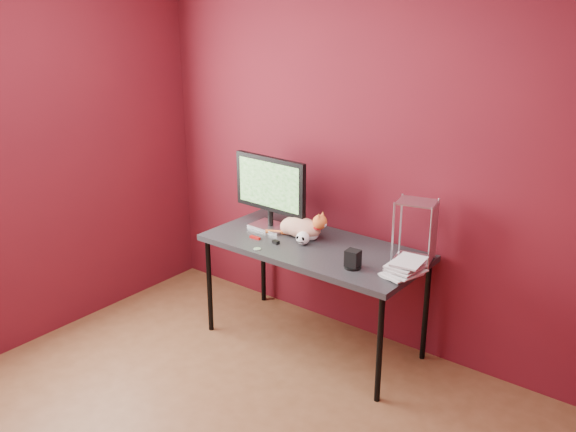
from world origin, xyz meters
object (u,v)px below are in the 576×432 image
Objects in this scene: cat at (301,227)px; speaker at (353,260)px; monitor at (270,189)px; desk at (314,252)px; book_stack at (399,182)px; skull_mug at (303,238)px.

cat reaches higher than speaker.
monitor reaches higher than speaker.
book_stack is (0.63, -0.05, 0.62)m from desk.
speaker is (0.56, -0.22, -0.02)m from cat.
desk is at bearing 24.16° from skull_mug.
speaker is 0.57m from book_stack.
book_stack is at bearing -10.81° from skull_mug.
book_stack reaches higher than speaker.
cat is at bearing 120.59° from skull_mug.
monitor is at bearing 161.22° from speaker.
speaker reaches higher than skull_mug.
cat is (0.28, -0.01, -0.22)m from monitor.
cat is (-0.15, 0.06, 0.12)m from desk.
monitor is at bearing 175.93° from cat.
cat is 3.81× the size of speaker.
desk is 15.77× the size of skull_mug.
skull_mug is at bearing 162.21° from speaker.
cat is at bearing 172.45° from book_stack.
desk is 2.48× the size of monitor.
monitor is at bearing 174.00° from book_stack.
cat is 0.93m from book_stack.
speaker is at bearing -23.94° from cat.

